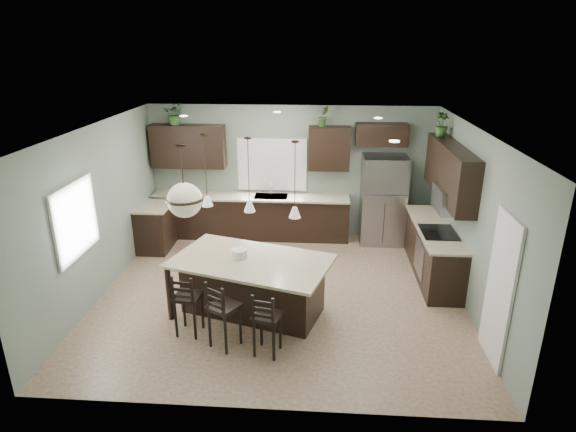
# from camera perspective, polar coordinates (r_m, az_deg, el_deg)

# --- Properties ---
(ground) EXTENTS (6.00, 6.00, 0.00)m
(ground) POSITION_cam_1_polar(r_m,az_deg,el_deg) (8.30, -0.89, -9.07)
(ground) COLOR #9E8466
(ground) RESTS_ON ground
(pantry_door) EXTENTS (0.04, 0.82, 2.04)m
(pantry_door) POSITION_cam_1_polar(r_m,az_deg,el_deg) (6.84, 23.80, -8.04)
(pantry_door) COLOR white
(pantry_door) RESTS_ON ground
(window_back) EXTENTS (1.35, 0.02, 1.00)m
(window_back) POSITION_cam_1_polar(r_m,az_deg,el_deg) (10.31, -1.89, 6.12)
(window_back) COLOR white
(window_back) RESTS_ON room_shell
(window_left) EXTENTS (0.02, 1.10, 1.00)m
(window_left) POSITION_cam_1_polar(r_m,az_deg,el_deg) (7.77, -23.98, -0.44)
(window_left) COLOR white
(window_left) RESTS_ON room_shell
(left_return_cabs) EXTENTS (0.60, 0.90, 0.90)m
(left_return_cabs) POSITION_cam_1_polar(r_m,az_deg,el_deg) (10.17, -15.42, -1.33)
(left_return_cabs) COLOR black
(left_return_cabs) RESTS_ON ground
(left_return_countertop) EXTENTS (0.66, 0.96, 0.04)m
(left_return_countertop) POSITION_cam_1_polar(r_m,az_deg,el_deg) (10.01, -15.56, 1.17)
(left_return_countertop) COLOR beige
(left_return_countertop) RESTS_ON left_return_cabs
(back_lower_cabs) EXTENTS (4.20, 0.60, 0.90)m
(back_lower_cabs) POSITION_cam_1_polar(r_m,az_deg,el_deg) (10.42, -4.44, -0.12)
(back_lower_cabs) COLOR black
(back_lower_cabs) RESTS_ON ground
(back_countertop) EXTENTS (4.20, 0.66, 0.04)m
(back_countertop) POSITION_cam_1_polar(r_m,az_deg,el_deg) (10.25, -4.53, 2.31)
(back_countertop) COLOR beige
(back_countertop) RESTS_ON back_lower_cabs
(sink_inset) EXTENTS (0.70, 0.45, 0.01)m
(sink_inset) POSITION_cam_1_polar(r_m,az_deg,el_deg) (10.19, -2.02, 2.34)
(sink_inset) COLOR gray
(sink_inset) RESTS_ON back_countertop
(faucet) EXTENTS (0.02, 0.02, 0.28)m
(faucet) POSITION_cam_1_polar(r_m,az_deg,el_deg) (10.12, -2.05, 3.07)
(faucet) COLOR silver
(faucet) RESTS_ON back_countertop
(back_upper_left) EXTENTS (1.55, 0.34, 0.90)m
(back_upper_left) POSITION_cam_1_polar(r_m,az_deg,el_deg) (10.39, -11.75, 8.09)
(back_upper_left) COLOR black
(back_upper_left) RESTS_ON room_shell
(back_upper_right) EXTENTS (0.85, 0.34, 0.90)m
(back_upper_right) POSITION_cam_1_polar(r_m,az_deg,el_deg) (10.02, 4.90, 7.99)
(back_upper_right) COLOR black
(back_upper_right) RESTS_ON room_shell
(fridge_header) EXTENTS (1.05, 0.34, 0.45)m
(fridge_header) POSITION_cam_1_polar(r_m,az_deg,el_deg) (10.03, 11.04, 9.46)
(fridge_header) COLOR black
(fridge_header) RESTS_ON room_shell
(right_lower_cabs) EXTENTS (0.60, 2.35, 0.90)m
(right_lower_cabs) POSITION_cam_1_polar(r_m,az_deg,el_deg) (9.10, 16.83, -4.09)
(right_lower_cabs) COLOR black
(right_lower_cabs) RESTS_ON ground
(right_countertop) EXTENTS (0.66, 2.35, 0.04)m
(right_countertop) POSITION_cam_1_polar(r_m,az_deg,el_deg) (8.92, 17.00, -1.33)
(right_countertop) COLOR beige
(right_countertop) RESTS_ON right_lower_cabs
(cooktop) EXTENTS (0.58, 0.75, 0.02)m
(cooktop) POSITION_cam_1_polar(r_m,az_deg,el_deg) (8.66, 17.40, -1.84)
(cooktop) COLOR black
(cooktop) RESTS_ON right_countertop
(wall_oven_front) EXTENTS (0.01, 0.72, 0.60)m
(wall_oven_front) POSITION_cam_1_polar(r_m,az_deg,el_deg) (8.79, 15.25, -4.81)
(wall_oven_front) COLOR gray
(wall_oven_front) RESTS_ON right_lower_cabs
(right_upper_cabs) EXTENTS (0.34, 2.35, 0.90)m
(right_upper_cabs) POSITION_cam_1_polar(r_m,az_deg,el_deg) (8.64, 18.67, 5.02)
(right_upper_cabs) COLOR black
(right_upper_cabs) RESTS_ON room_shell
(microwave) EXTENTS (0.40, 0.75, 0.40)m
(microwave) POSITION_cam_1_polar(r_m,az_deg,el_deg) (8.48, 18.48, 1.94)
(microwave) COLOR gray
(microwave) RESTS_ON right_upper_cabs
(refrigerator) EXTENTS (0.90, 0.74, 1.85)m
(refrigerator) POSITION_cam_1_polar(r_m,az_deg,el_deg) (10.18, 11.18, 1.89)
(refrigerator) COLOR gray
(refrigerator) RESTS_ON ground
(kitchen_island) EXTENTS (2.63, 1.96, 0.92)m
(kitchen_island) POSITION_cam_1_polar(r_m,az_deg,el_deg) (7.53, -4.30, -8.39)
(kitchen_island) COLOR black
(kitchen_island) RESTS_ON ground
(serving_dish) EXTENTS (0.24, 0.24, 0.14)m
(serving_dish) POSITION_cam_1_polar(r_m,az_deg,el_deg) (7.37, -5.82, -4.47)
(serving_dish) COLOR silver
(serving_dish) RESTS_ON kitchen_island
(bar_stool_left) EXTENTS (0.41, 0.41, 0.99)m
(bar_stool_left) POSITION_cam_1_polar(r_m,az_deg,el_deg) (7.17, -11.74, -10.07)
(bar_stool_left) COLOR black
(bar_stool_left) RESTS_ON ground
(bar_stool_center) EXTENTS (0.52, 0.52, 1.03)m
(bar_stool_center) POSITION_cam_1_polar(r_m,az_deg,el_deg) (6.81, -7.54, -11.39)
(bar_stool_center) COLOR black
(bar_stool_center) RESTS_ON ground
(bar_stool_right) EXTENTS (0.43, 0.43, 0.96)m
(bar_stool_right) POSITION_cam_1_polar(r_m,az_deg,el_deg) (6.62, -2.48, -12.51)
(bar_stool_right) COLOR black
(bar_stool_right) RESTS_ON ground
(pendant_left) EXTENTS (0.17, 0.17, 1.10)m
(pendant_left) POSITION_cam_1_polar(r_m,az_deg,el_deg) (7.18, -9.76, 5.32)
(pendant_left) COLOR white
(pendant_left) RESTS_ON room_shell
(pendant_center) EXTENTS (0.17, 0.17, 1.10)m
(pendant_center) POSITION_cam_1_polar(r_m,az_deg,el_deg) (6.86, -4.69, 4.84)
(pendant_center) COLOR silver
(pendant_center) RESTS_ON room_shell
(pendant_right) EXTENTS (0.17, 0.17, 1.10)m
(pendant_right) POSITION_cam_1_polar(r_m,az_deg,el_deg) (6.59, 0.83, 4.28)
(pendant_right) COLOR white
(pendant_right) RESTS_ON room_shell
(chandelier) EXTENTS (0.51, 0.51, 0.98)m
(chandelier) POSITION_cam_1_polar(r_m,az_deg,el_deg) (6.46, -12.32, 4.01)
(chandelier) COLOR #EEE4C3
(chandelier) RESTS_ON room_shell
(plant_back_left) EXTENTS (0.45, 0.40, 0.46)m
(plant_back_left) POSITION_cam_1_polar(r_m,az_deg,el_deg) (10.31, -13.28, 11.73)
(plant_back_left) COLOR #264F22
(plant_back_left) RESTS_ON back_upper_left
(plant_back_right) EXTENTS (0.28, 0.26, 0.42)m
(plant_back_right) POSITION_cam_1_polar(r_m,az_deg,el_deg) (9.87, 4.20, 11.71)
(plant_back_right) COLOR #3A5927
(plant_back_right) RESTS_ON back_upper_right
(plant_right_wall) EXTENTS (0.31, 0.31, 0.43)m
(plant_right_wall) POSITION_cam_1_polar(r_m,az_deg,el_deg) (9.28, 17.75, 10.31)
(plant_right_wall) COLOR #2C5123
(plant_right_wall) RESTS_ON right_upper_cabs
(room_shell) EXTENTS (6.00, 6.00, 6.00)m
(room_shell) POSITION_cam_1_polar(r_m,az_deg,el_deg) (7.61, -0.96, 2.15)
(room_shell) COLOR slate
(room_shell) RESTS_ON ground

